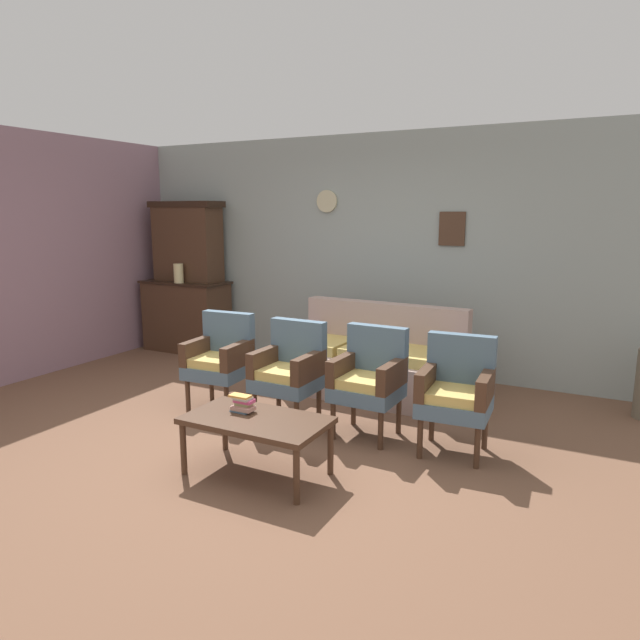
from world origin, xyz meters
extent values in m
plane|color=brown|center=(0.00, 0.00, 0.00)|extent=(7.68, 7.68, 0.00)
cube|color=#939E99|center=(0.00, 2.63, 1.35)|extent=(6.40, 0.06, 2.70)
cube|color=#472D1E|center=(0.90, 2.58, 1.65)|extent=(0.28, 0.02, 0.36)
cylinder|color=beige|center=(-0.60, 2.58, 1.95)|extent=(0.26, 0.03, 0.26)
cube|color=#472D1E|center=(-2.52, 2.25, 0.45)|extent=(1.10, 0.52, 0.90)
cube|color=black|center=(-2.52, 2.25, 0.92)|extent=(1.16, 0.55, 0.03)
cube|color=#472D1E|center=(-2.52, 2.33, 1.41)|extent=(0.90, 0.36, 0.95)
cube|color=black|center=(-2.52, 2.33, 1.92)|extent=(0.99, 0.38, 0.08)
cylinder|color=beige|center=(-2.47, 2.07, 1.05)|extent=(0.12, 0.12, 0.25)
cube|color=tan|center=(0.40, 1.63, 0.21)|extent=(1.80, 0.86, 0.42)
cube|color=tan|center=(0.41, 1.95, 0.66)|extent=(1.78, 0.22, 0.48)
cube|color=tan|center=(1.20, 1.60, 0.54)|extent=(0.19, 0.81, 0.24)
cube|color=tan|center=(-0.41, 1.66, 0.54)|extent=(0.19, 0.81, 0.24)
cube|color=tan|center=(0.90, 1.57, 0.47)|extent=(0.48, 0.58, 0.10)
cube|color=tan|center=(0.39, 1.59, 0.47)|extent=(0.48, 0.58, 0.10)
cube|color=tan|center=(-0.12, 1.61, 0.47)|extent=(0.48, 0.58, 0.10)
cube|color=slate|center=(-0.70, 0.55, 0.38)|extent=(0.55, 0.51, 0.12)
cube|color=tan|center=(-0.70, 0.53, 0.47)|extent=(0.47, 0.44, 0.10)
cube|color=slate|center=(-0.71, 0.75, 0.67)|extent=(0.53, 0.13, 0.46)
cube|color=#472D1E|center=(-0.48, 0.56, 0.55)|extent=(0.11, 0.48, 0.22)
cube|color=#472D1E|center=(-0.92, 0.54, 0.55)|extent=(0.11, 0.48, 0.22)
cylinder|color=#472D1E|center=(-0.48, 0.37, 0.16)|extent=(0.04, 0.04, 0.32)
cylinder|color=#472D1E|center=(-0.90, 0.35, 0.16)|extent=(0.04, 0.04, 0.32)
cylinder|color=#472D1E|center=(-0.50, 0.75, 0.16)|extent=(0.04, 0.04, 0.32)
cylinder|color=#472D1E|center=(-0.92, 0.73, 0.16)|extent=(0.04, 0.04, 0.32)
cube|color=slate|center=(0.07, 0.51, 0.38)|extent=(0.53, 0.49, 0.12)
cube|color=tan|center=(0.07, 0.49, 0.47)|extent=(0.45, 0.42, 0.10)
cube|color=slate|center=(0.07, 0.71, 0.67)|extent=(0.52, 0.11, 0.46)
cube|color=#472D1E|center=(0.29, 0.50, 0.55)|extent=(0.09, 0.48, 0.22)
cube|color=#472D1E|center=(-0.15, 0.51, 0.55)|extent=(0.09, 0.48, 0.22)
cylinder|color=#472D1E|center=(0.27, 0.31, 0.16)|extent=(0.04, 0.04, 0.32)
cylinder|color=#472D1E|center=(-0.15, 0.32, 0.16)|extent=(0.04, 0.04, 0.32)
cylinder|color=#472D1E|center=(0.28, 0.69, 0.16)|extent=(0.04, 0.04, 0.32)
cylinder|color=#472D1E|center=(-0.14, 0.70, 0.16)|extent=(0.04, 0.04, 0.32)
cube|color=slate|center=(0.78, 0.59, 0.38)|extent=(0.53, 0.50, 0.12)
cube|color=tan|center=(0.78, 0.57, 0.47)|extent=(0.45, 0.42, 0.10)
cube|color=slate|center=(0.78, 0.79, 0.67)|extent=(0.52, 0.12, 0.46)
cube|color=#472D1E|center=(1.00, 0.59, 0.55)|extent=(0.09, 0.48, 0.22)
cube|color=#472D1E|center=(0.56, 0.60, 0.55)|extent=(0.09, 0.48, 0.22)
cylinder|color=#472D1E|center=(0.98, 0.40, 0.16)|extent=(0.04, 0.04, 0.32)
cylinder|color=#472D1E|center=(0.56, 0.41, 0.16)|extent=(0.04, 0.04, 0.32)
cylinder|color=#472D1E|center=(0.99, 0.78, 0.16)|extent=(0.04, 0.04, 0.32)
cylinder|color=#472D1E|center=(0.57, 0.79, 0.16)|extent=(0.04, 0.04, 0.32)
cube|color=slate|center=(1.50, 0.59, 0.38)|extent=(0.55, 0.51, 0.12)
cube|color=tan|center=(1.50, 0.57, 0.47)|extent=(0.47, 0.43, 0.10)
cube|color=slate|center=(1.49, 0.79, 0.67)|extent=(0.53, 0.13, 0.46)
cube|color=#472D1E|center=(1.72, 0.60, 0.55)|extent=(0.11, 0.48, 0.22)
cube|color=#472D1E|center=(1.28, 0.57, 0.55)|extent=(0.11, 0.48, 0.22)
cylinder|color=#472D1E|center=(1.72, 0.41, 0.16)|extent=(0.04, 0.04, 0.32)
cylinder|color=#472D1E|center=(1.30, 0.38, 0.16)|extent=(0.04, 0.04, 0.32)
cylinder|color=#472D1E|center=(1.70, 0.79, 0.16)|extent=(0.04, 0.04, 0.32)
cylinder|color=#472D1E|center=(1.28, 0.76, 0.16)|extent=(0.04, 0.04, 0.32)
cube|color=#472D1E|center=(0.36, -0.40, 0.40)|extent=(1.00, 0.56, 0.04)
cylinder|color=#472D1E|center=(-0.10, -0.16, 0.19)|extent=(0.04, 0.04, 0.38)
cylinder|color=#472D1E|center=(0.82, -0.16, 0.19)|extent=(0.04, 0.04, 0.38)
cylinder|color=#472D1E|center=(-0.10, -0.64, 0.19)|extent=(0.04, 0.04, 0.38)
cylinder|color=#472D1E|center=(0.82, -0.64, 0.19)|extent=(0.04, 0.04, 0.38)
cube|color=#59809E|center=(0.20, -0.35, 0.43)|extent=(0.14, 0.10, 0.02)
cube|color=tan|center=(0.22, -0.35, 0.45)|extent=(0.16, 0.10, 0.03)
cube|color=tan|center=(0.21, -0.33, 0.47)|extent=(0.11, 0.08, 0.02)
cube|color=#D94B80|center=(0.21, -0.33, 0.50)|extent=(0.14, 0.09, 0.02)
cube|color=#B5A497|center=(0.21, -0.34, 0.52)|extent=(0.12, 0.10, 0.02)
cube|color=gold|center=(0.19, -0.34, 0.53)|extent=(0.16, 0.08, 0.02)
camera|label=1|loc=(2.51, -3.55, 1.84)|focal=32.10mm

